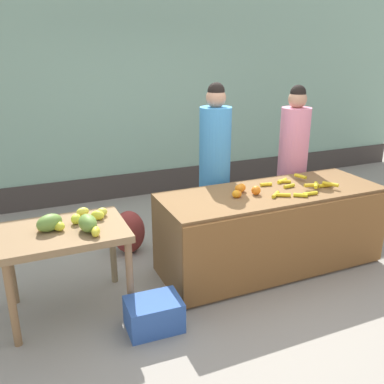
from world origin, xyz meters
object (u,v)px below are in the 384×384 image
at_px(vendor_woman_blue_shirt, 215,168).
at_px(produce_crate, 154,314).
at_px(vendor_woman_pink_shirt, 292,162).
at_px(produce_sack, 129,232).

height_order(vendor_woman_blue_shirt, produce_crate, vendor_woman_blue_shirt).
distance_m(vendor_woman_blue_shirt, produce_crate, 1.81).
bearing_deg(produce_crate, vendor_woman_pink_shirt, 28.46).
bearing_deg(vendor_woman_blue_shirt, vendor_woman_pink_shirt, -1.60).
bearing_deg(vendor_woman_blue_shirt, produce_sack, 167.68).
xyz_separation_m(vendor_woman_blue_shirt, produce_crate, (-1.12, -1.18, -0.80)).
bearing_deg(vendor_woman_blue_shirt, produce_crate, -133.38).
distance_m(vendor_woman_pink_shirt, produce_crate, 2.54).
xyz_separation_m(vendor_woman_pink_shirt, produce_crate, (-2.12, -1.15, -0.77)).
height_order(vendor_woman_blue_shirt, vendor_woman_pink_shirt, vendor_woman_blue_shirt).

